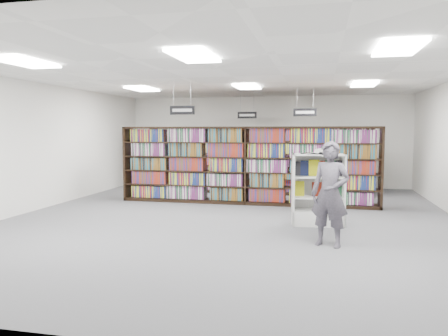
% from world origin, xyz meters
% --- Properties ---
extents(floor, '(12.00, 12.00, 0.00)m').
position_xyz_m(floor, '(0.00, 0.00, 0.00)').
color(floor, '#48484D').
rests_on(floor, ground).
extents(ceiling, '(10.00, 12.00, 0.10)m').
position_xyz_m(ceiling, '(0.00, 0.00, 3.20)').
color(ceiling, white).
rests_on(ceiling, wall_back).
extents(wall_back, '(10.00, 0.10, 3.20)m').
position_xyz_m(wall_back, '(0.00, 6.00, 1.60)').
color(wall_back, white).
rests_on(wall_back, ground).
extents(wall_front, '(10.00, 0.10, 3.20)m').
position_xyz_m(wall_front, '(0.00, -6.00, 1.60)').
color(wall_front, white).
rests_on(wall_front, ground).
extents(wall_left, '(0.10, 12.00, 3.20)m').
position_xyz_m(wall_left, '(-5.00, 0.00, 1.60)').
color(wall_left, white).
rests_on(wall_left, ground).
extents(bookshelf_row_near, '(7.00, 0.60, 2.10)m').
position_xyz_m(bookshelf_row_near, '(0.00, 2.00, 1.05)').
color(bookshelf_row_near, black).
rests_on(bookshelf_row_near, floor).
extents(bookshelf_row_mid, '(7.00, 0.60, 2.10)m').
position_xyz_m(bookshelf_row_mid, '(0.00, 4.00, 1.05)').
color(bookshelf_row_mid, black).
rests_on(bookshelf_row_mid, floor).
extents(bookshelf_row_far, '(7.00, 0.60, 2.10)m').
position_xyz_m(bookshelf_row_far, '(0.00, 5.70, 1.05)').
color(bookshelf_row_far, black).
rests_on(bookshelf_row_far, floor).
extents(aisle_sign_left, '(0.65, 0.02, 0.80)m').
position_xyz_m(aisle_sign_left, '(-1.50, 1.00, 2.53)').
color(aisle_sign_left, '#B2B2B7').
rests_on(aisle_sign_left, ceiling).
extents(aisle_sign_right, '(0.65, 0.02, 0.80)m').
position_xyz_m(aisle_sign_right, '(1.50, 3.00, 2.53)').
color(aisle_sign_right, '#B2B2B7').
rests_on(aisle_sign_right, ceiling).
extents(aisle_sign_center, '(0.65, 0.02, 0.80)m').
position_xyz_m(aisle_sign_center, '(-0.50, 5.00, 2.53)').
color(aisle_sign_center, '#B2B2B7').
rests_on(aisle_sign_center, ceiling).
extents(troffer_front_left, '(0.60, 1.20, 0.04)m').
position_xyz_m(troffer_front_left, '(-3.00, -3.00, 3.16)').
color(troffer_front_left, white).
rests_on(troffer_front_left, ceiling).
extents(troffer_front_center, '(0.60, 1.20, 0.04)m').
position_xyz_m(troffer_front_center, '(0.00, -3.00, 3.16)').
color(troffer_front_center, white).
rests_on(troffer_front_center, ceiling).
extents(troffer_front_right, '(0.60, 1.20, 0.04)m').
position_xyz_m(troffer_front_right, '(3.00, -3.00, 3.16)').
color(troffer_front_right, white).
rests_on(troffer_front_right, ceiling).
extents(troffer_back_left, '(0.60, 1.20, 0.04)m').
position_xyz_m(troffer_back_left, '(-3.00, 2.00, 3.16)').
color(troffer_back_left, white).
rests_on(troffer_back_left, ceiling).
extents(troffer_back_center, '(0.60, 1.20, 0.04)m').
position_xyz_m(troffer_back_center, '(0.00, 2.00, 3.16)').
color(troffer_back_center, white).
rests_on(troffer_back_center, ceiling).
extents(troffer_back_right, '(0.60, 1.20, 0.04)m').
position_xyz_m(troffer_back_right, '(3.00, 2.00, 3.16)').
color(troffer_back_right, white).
rests_on(troffer_back_right, ceiling).
extents(endcap_display, '(1.14, 0.67, 1.51)m').
position_xyz_m(endcap_display, '(1.91, -0.29, 0.50)').
color(endcap_display, white).
rests_on(endcap_display, floor).
extents(open_book, '(0.79, 0.58, 0.13)m').
position_xyz_m(open_book, '(1.94, -0.38, 1.54)').
color(open_book, black).
rests_on(open_book, endcap_display).
extents(shopper, '(0.77, 0.63, 1.82)m').
position_xyz_m(shopper, '(2.13, -2.01, 0.91)').
color(shopper, '#524D58').
rests_on(shopper, floor).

